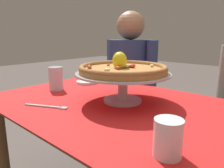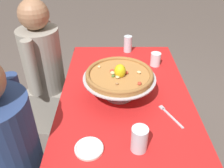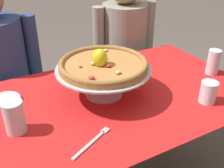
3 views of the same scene
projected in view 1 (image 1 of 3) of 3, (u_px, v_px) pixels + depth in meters
The scene contains 8 objects.
dining_table at pixel (123, 127), 0.98m from camera, with size 1.32×0.82×0.72m.
pizza_stand at pixel (123, 80), 0.99m from camera, with size 0.44×0.44×0.14m.
pizza at pixel (123, 68), 0.98m from camera, with size 0.40×0.40×0.10m.
water_glass_side_left at pixel (56, 80), 1.22m from camera, with size 0.08×0.08×0.13m.
water_glass_front_right at pixel (168, 140), 0.55m from camera, with size 0.08×0.08×0.10m.
side_plate at pixel (87, 82), 1.40m from camera, with size 0.14×0.14×0.02m.
dinner_fork at pixel (48, 107), 0.93m from camera, with size 0.19×0.11×0.01m.
diner_left at pixel (129, 91), 1.73m from camera, with size 0.50×0.38×1.20m.
Camera 1 is at (0.57, -0.71, 1.03)m, focal length 34.21 mm.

